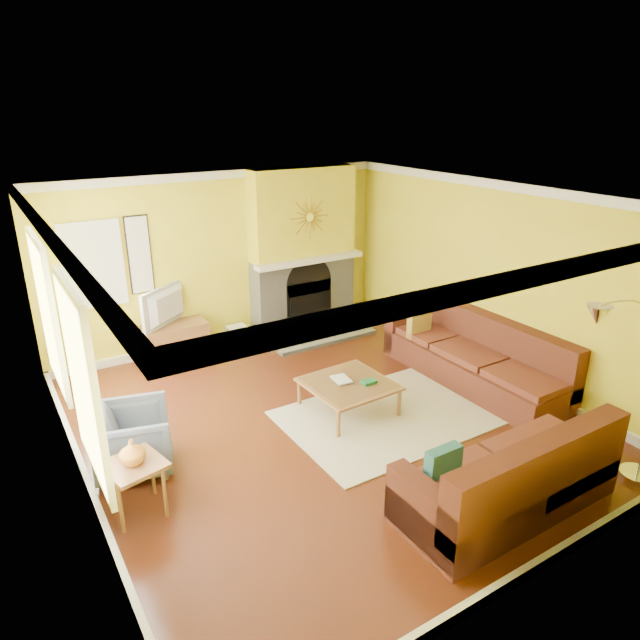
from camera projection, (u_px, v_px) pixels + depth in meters
floor at (324, 421)px, 6.99m from camera, size 5.50×6.00×0.02m
ceiling at (324, 197)px, 6.01m from camera, size 5.50×6.00×0.02m
wall_back at (221, 260)px, 8.89m from camera, size 5.50×0.02×2.70m
wall_front at (546, 442)px, 4.11m from camera, size 5.50×0.02×2.70m
wall_left at (66, 374)px, 5.14m from camera, size 0.02×6.00×2.70m
wall_right at (493, 280)px, 7.86m from camera, size 0.02×6.00×2.70m
baseboard at (324, 416)px, 6.96m from camera, size 5.50×6.00×0.12m
crown_molding at (324, 204)px, 6.04m from camera, size 5.50×6.00×0.12m
window_left_near at (47, 315)px, 6.13m from camera, size 0.06×1.22×1.72m
window_left_far at (81, 385)px, 4.63m from camera, size 0.06×1.22×1.72m
window_back at (93, 265)px, 7.84m from camera, size 0.82×0.06×1.22m
wall_art at (140, 255)px, 8.15m from camera, size 0.34×0.04×1.14m
fireplace at (303, 251)px, 9.39m from camera, size 1.80×0.40×2.70m
mantel at (310, 260)px, 9.23m from camera, size 1.92×0.22×0.08m
hearth at (320, 336)px, 9.42m from camera, size 1.80×0.70×0.06m
sunburst at (310, 217)px, 8.99m from camera, size 0.70×0.04×0.70m
rug at (385, 418)px, 7.02m from camera, size 2.40×1.80×0.02m
sectional_sofa at (438, 389)px, 6.79m from camera, size 3.22×3.91×0.90m
coffee_table at (348, 396)px, 7.14m from camera, size 1.04×1.04×0.40m
media_console at (174, 342)px, 8.57m from camera, size 1.00×0.45×0.55m
tv at (171, 306)px, 8.37m from camera, size 0.91×0.71×0.59m
subwoofer at (238, 336)px, 9.12m from camera, size 0.30×0.30×0.30m
armchair at (133, 439)px, 5.95m from camera, size 0.94×0.93×0.71m
side_table at (137, 488)px, 5.32m from camera, size 0.60×0.60×0.55m
vase at (132, 452)px, 5.18m from camera, size 0.29×0.29×0.25m
book at (334, 381)px, 7.07m from camera, size 0.23×0.29×0.03m
arc_lamp at (624, 402)px, 5.26m from camera, size 1.35×0.36×2.12m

